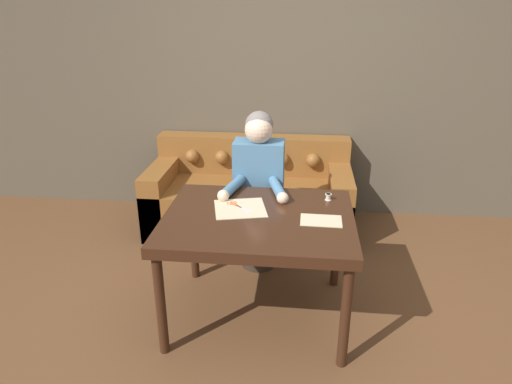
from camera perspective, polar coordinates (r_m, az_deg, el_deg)
ground_plane at (r=3.18m, az=2.37°, el=-15.91°), size 16.00×16.00×0.00m
wall_back at (r=4.42m, az=4.32°, el=13.65°), size 8.00×0.06×2.60m
dining_table at (r=2.89m, az=0.32°, el=-4.34°), size 1.19×0.96×0.75m
couch at (r=4.29m, az=-0.72°, el=-0.56°), size 1.84×0.88×0.80m
person at (r=3.48m, az=0.34°, el=-0.05°), size 0.48×0.62×1.26m
pattern_paper_main at (r=2.95m, az=-2.00°, el=-2.05°), size 0.38×0.37×0.00m
pattern_paper_offcut at (r=2.81m, az=8.14°, el=-3.55°), size 0.25×0.18×0.00m
scissors at (r=2.99m, az=-2.47°, el=-1.69°), size 0.20×0.19×0.01m
thread_spool at (r=3.10m, az=9.02°, el=-0.62°), size 0.04×0.04×0.05m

